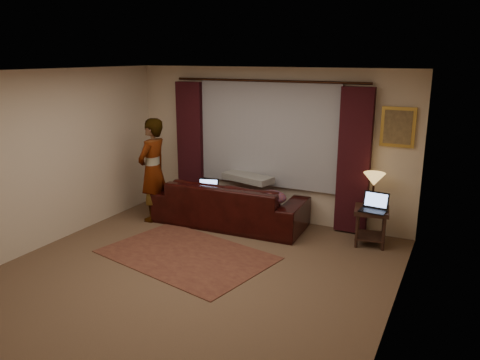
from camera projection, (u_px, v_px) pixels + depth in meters
name	position (u px, v px, depth m)	size (l,w,h in m)	color
floor	(193.00, 274.00, 6.17)	(5.00, 5.00, 0.01)	brown
ceiling	(187.00, 72.00, 5.50)	(5.00, 5.00, 0.02)	silver
wall_back	(268.00, 145.00, 8.00)	(5.00, 0.02, 2.60)	beige
wall_front	(20.00, 251.00, 3.67)	(5.00, 0.02, 2.60)	beige
wall_left	(47.00, 159.00, 6.91)	(0.02, 5.00, 2.60)	beige
wall_right	(398.00, 206.00, 4.77)	(0.02, 5.00, 2.60)	beige
sheer_curtain	(267.00, 134.00, 7.90)	(2.50, 0.05, 1.80)	#9F9EA6
drape_left	(191.00, 146.00, 8.58)	(0.50, 0.14, 2.30)	black
drape_right	(354.00, 162.00, 7.29)	(0.50, 0.14, 2.30)	black
curtain_rod	(267.00, 81.00, 7.63)	(0.04, 0.04, 3.40)	black
picture_frame	(398.00, 127.00, 6.96)	(0.50, 0.04, 0.60)	gold
sofa	(230.00, 195.00, 7.85)	(2.55, 1.10, 1.03)	black
throw_blanket	(248.00, 162.00, 7.92)	(0.89, 0.36, 0.11)	gray
clothing_pile	(271.00, 198.00, 7.34)	(0.50, 0.38, 0.21)	brown
laptop_sofa	(207.00, 188.00, 7.80)	(0.35, 0.38, 0.25)	black
area_rug	(187.00, 255.00, 6.73)	(2.34, 1.56, 0.01)	brown
end_table	(371.00, 226.00, 7.05)	(0.50, 0.50, 0.57)	black
tiffany_lamp	(373.00, 190.00, 7.03)	(0.32, 0.32, 0.51)	olive
laptop_table	(374.00, 203.00, 6.80)	(0.37, 0.40, 0.27)	black
person	(153.00, 170.00, 7.98)	(0.52, 0.52, 1.78)	gray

